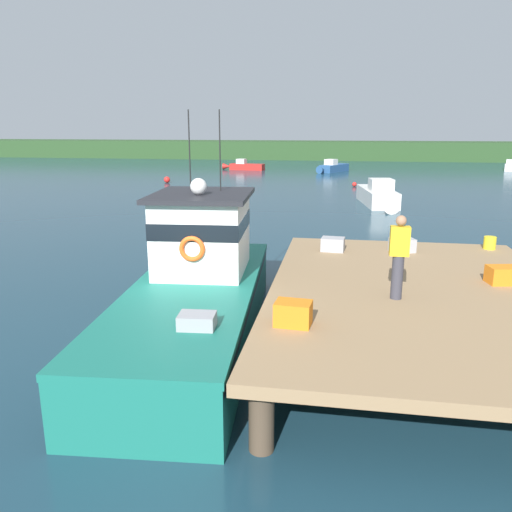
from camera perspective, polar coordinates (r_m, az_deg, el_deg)
The scene contains 18 objects.
ground_plane at distance 11.64m, azimuth -7.04°, elevation -8.12°, with size 200.00×200.00×0.00m, color #193847.
dock at distance 10.94m, azimuth 17.72°, elevation -4.21°, with size 6.00×9.00×1.20m.
main_fishing_boat at distance 11.19m, azimuth -6.51°, elevation -3.54°, with size 3.15×9.91×4.80m.
crate_single_by_cleat at distance 13.95m, azimuth 16.14°, elevation 1.17°, with size 0.60×0.44×0.36m, color #9E9EA3.
crate_stack_mid_dock at distance 13.66m, azimuth 8.64°, elevation 1.31°, with size 0.60×0.44×0.36m, color #9E9EA3.
crate_single_far at distance 8.53m, azimuth 4.20°, elevation -6.47°, with size 0.60×0.44×0.41m, color orange.
crate_stack_near_edge at distance 11.91m, azimuth 26.01°, elevation -1.94°, with size 0.60×0.44×0.37m, color orange.
bait_bucket at distance 15.12m, azimuth 24.82°, elevation 1.35°, with size 0.32×0.32×0.34m, color yellow.
deckhand_by_the_boat at distance 9.98m, azimuth 15.77°, elevation 0.06°, with size 0.36×0.22×1.63m.
moored_boat_far_left at distance 59.33m, azimuth 26.72°, elevation 8.98°, with size 1.97×4.31×1.08m.
moored_boat_far_right at distance 30.19m, azimuth 13.65°, elevation 6.59°, with size 2.26×6.26×1.56m.
moored_boat_off_the_point at distance 53.53m, azimuth -1.34°, elevation 10.08°, with size 4.52×1.63×1.13m.
moored_boat_mid_harbor at distance 51.75m, azimuth 8.60°, elevation 9.83°, with size 3.18×4.88×1.27m.
mooring_buoy_outer at distance 34.42m, azimuth -8.19°, elevation 7.15°, with size 0.34×0.34×0.34m, color #EA5B19.
mooring_buoy_channel_marker at distance 39.33m, azimuth 11.02°, elevation 7.93°, with size 0.34×0.34×0.34m, color red.
mooring_buoy_spare_mooring at distance 41.85m, azimuth -9.99°, elevation 8.46°, with size 0.50×0.50×0.50m, color red.
mooring_buoy_inshore at distance 18.64m, azimuth 19.94°, elevation 0.40°, with size 0.41×0.41×0.41m, color red.
far_shoreline at distance 72.43m, azimuth 7.20°, elevation 11.75°, with size 120.00×8.00×2.40m, color #284723.
Camera 1 is at (3.16, -10.28, 4.44)m, focal length 35.53 mm.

